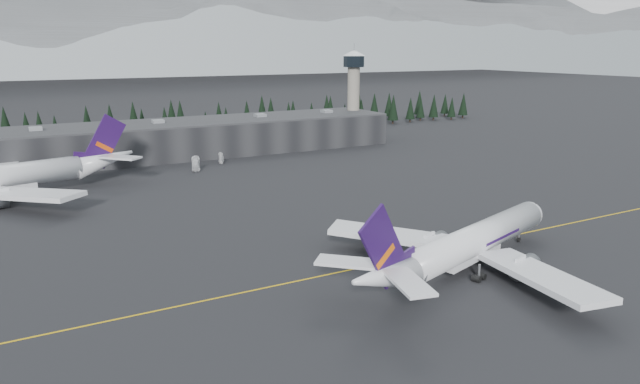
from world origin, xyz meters
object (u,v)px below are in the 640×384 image
control_tower (354,85)px  gse_vehicle_a (196,170)px  terminal (186,138)px  jet_main (463,246)px  jet_parked (6,177)px  gse_vehicle_b (222,162)px

control_tower → gse_vehicle_a: 90.81m
terminal → control_tower: 76.98m
jet_main → control_tower: bearing=48.1°
terminal → jet_main: (11.34, -137.38, -1.36)m
jet_main → gse_vehicle_a: size_ratio=10.85×
jet_parked → control_tower: bearing=-175.0°
terminal → jet_parked: 71.74m
jet_main → gse_vehicle_a: bearing=81.8°
terminal → jet_parked: (-59.64, -39.87, -0.52)m
terminal → gse_vehicle_a: terminal is taller
gse_vehicle_b → gse_vehicle_a: bearing=-77.3°
terminal → gse_vehicle_b: 24.34m
terminal → gse_vehicle_b: (5.66, -23.01, -5.59)m
jet_main → jet_parked: size_ratio=0.84×
control_tower → gse_vehicle_b: 77.46m
terminal → gse_vehicle_a: bearing=-100.7°
jet_main → gse_vehicle_b: bearing=75.4°
terminal → gse_vehicle_b: terminal is taller
control_tower → jet_main: bearing=-114.4°
jet_main → jet_parked: bearing=108.6°
terminal → jet_parked: jet_parked is taller
jet_parked → jet_main: bearing=113.4°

